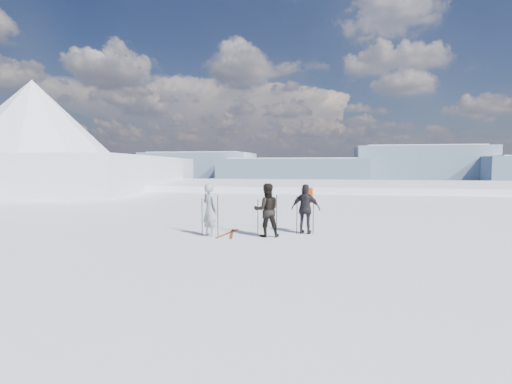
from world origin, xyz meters
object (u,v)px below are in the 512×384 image
at_px(skier_dark, 267,210).
at_px(skis_loose, 230,234).
at_px(skier_grey, 210,210).
at_px(skier_pack, 306,209).

xyz_separation_m(skier_dark, skis_loose, (-1.25, 0.24, -0.82)).
bearing_deg(skier_dark, skis_loose, -28.31).
bearing_deg(skier_grey, skis_loose, -103.76).
distance_m(skier_grey, skier_dark, 1.79).
bearing_deg(skis_loose, skier_dark, -11.04).
bearing_deg(skier_grey, skier_pack, -126.55).
relative_size(skier_grey, skier_pack, 1.03).
relative_size(skier_grey, skier_dark, 1.00).
distance_m(skier_grey, skis_loose, 1.08).
xyz_separation_m(skier_grey, skier_dark, (1.78, 0.21, 0.00)).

